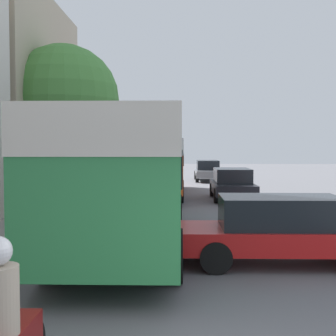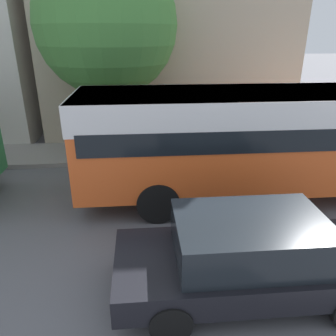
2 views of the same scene
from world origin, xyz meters
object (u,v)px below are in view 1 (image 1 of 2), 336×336
(pedestrian_near_curb, at_px, (118,168))
(bus_following, at_px, (157,159))
(car_distant, at_px, (232,183))
(bus_lead, at_px, (129,165))
(car_far_curb, at_px, (208,170))
(car_crossing, at_px, (280,229))

(pedestrian_near_curb, bearing_deg, bus_following, -68.72)
(pedestrian_near_curb, bearing_deg, car_distant, -55.25)
(car_distant, bearing_deg, bus_lead, 70.44)
(bus_following, distance_m, car_far_curb, 10.21)
(bus_lead, xyz_separation_m, pedestrian_near_curb, (-2.93, 19.84, -1.06))
(pedestrian_near_curb, bearing_deg, car_far_curb, 17.43)
(car_crossing, bearing_deg, bus_lead, -114.29)
(car_crossing, distance_m, pedestrian_near_curb, 22.28)
(bus_lead, height_order, pedestrian_near_curb, bus_lead)
(bus_following, bearing_deg, car_far_curb, 72.15)
(car_distant, height_order, pedestrian_near_curb, pedestrian_near_curb)
(car_far_curb, relative_size, car_distant, 1.03)
(car_far_curb, bearing_deg, car_crossing, -89.57)
(pedestrian_near_curb, bearing_deg, car_crossing, -73.57)
(car_far_curb, bearing_deg, pedestrian_near_curb, -162.57)
(bus_lead, distance_m, pedestrian_near_curb, 20.09)
(bus_following, height_order, car_crossing, bus_following)
(bus_lead, distance_m, car_crossing, 3.91)
(bus_following, bearing_deg, pedestrian_near_curb, 111.28)
(car_crossing, xyz_separation_m, car_distant, (0.30, 11.85, 0.00))
(car_far_curb, xyz_separation_m, pedestrian_near_curb, (-6.13, -1.92, 0.21))
(car_far_curb, height_order, car_distant, car_far_curb)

